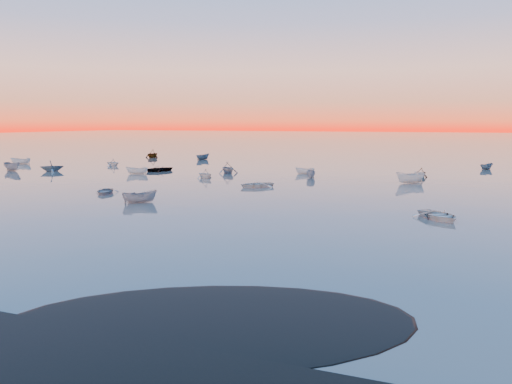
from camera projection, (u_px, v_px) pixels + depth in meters
The scene contains 5 objects.
ground at pixel (379, 157), 115.55m from camera, with size 600.00×600.00×0.00m, color slate.
mud_lobes at pixel (72, 303), 22.43m from camera, with size 140.00×6.00×0.07m, color black, non-canonical shape.
moored_fleet at pixel (335, 178), 72.22m from camera, with size 124.00×58.00×1.20m, color silver, non-canonical shape.
boat_near_left at pixel (105, 194), 56.78m from camera, with size 3.63×1.51×0.91m, color gray.
boat_near_center at pixel (140, 203), 50.36m from camera, with size 3.52×1.49×1.22m, color gray.
Camera 1 is at (15.56, -18.01, 8.09)m, focal length 35.00 mm.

